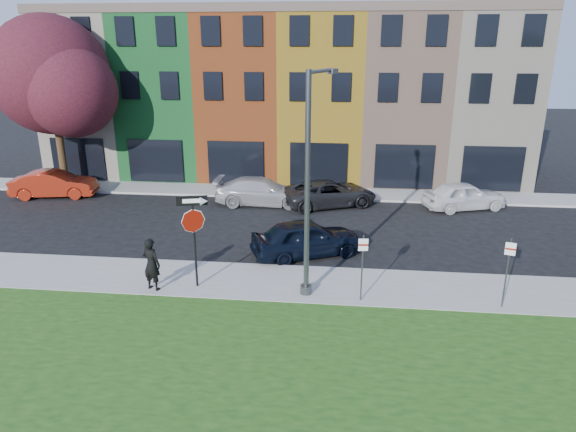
# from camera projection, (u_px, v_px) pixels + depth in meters

# --- Properties ---
(ground) EXTENTS (120.00, 120.00, 0.00)m
(ground) POSITION_uv_depth(u_px,v_px,m) (291.00, 329.00, 15.76)
(ground) COLOR black
(ground) RESTS_ON ground
(sidewalk_near) EXTENTS (40.00, 3.00, 0.12)m
(sidewalk_near) POSITION_uv_depth(u_px,v_px,m) (355.00, 287.00, 18.36)
(sidewalk_near) COLOR gray
(sidewalk_near) RESTS_ON ground
(sidewalk_far) EXTENTS (40.00, 2.40, 0.12)m
(sidewalk_far) POSITION_uv_depth(u_px,v_px,m) (266.00, 192.00, 30.18)
(sidewalk_far) COLOR gray
(sidewalk_far) RESTS_ON ground
(rowhouse_block) EXTENTS (30.00, 10.12, 10.00)m
(rowhouse_block) POSITION_uv_depth(u_px,v_px,m) (286.00, 96.00, 34.38)
(rowhouse_block) COLOR beige
(rowhouse_block) RESTS_ON ground
(stop_sign) EXTENTS (1.03, 0.28, 3.35)m
(stop_sign) POSITION_uv_depth(u_px,v_px,m) (193.00, 223.00, 17.53)
(stop_sign) COLOR black
(stop_sign) RESTS_ON sidewalk_near
(man) EXTENTS (0.97, 0.88, 1.90)m
(man) POSITION_uv_depth(u_px,v_px,m) (151.00, 264.00, 17.78)
(man) COLOR black
(man) RESTS_ON sidewalk_near
(sedan_near) EXTENTS (5.24, 5.89, 1.54)m
(sedan_near) POSITION_uv_depth(u_px,v_px,m) (306.00, 238.00, 20.98)
(sedan_near) COLOR black
(sedan_near) RESTS_ON ground
(parked_car_red) EXTENTS (3.32, 5.22, 1.52)m
(parked_car_red) POSITION_uv_depth(u_px,v_px,m) (54.00, 184.00, 29.11)
(parked_car_red) COLOR maroon
(parked_car_red) RESTS_ON ground
(parked_car_silver) EXTENTS (2.22, 5.11, 1.46)m
(parked_car_silver) POSITION_uv_depth(u_px,v_px,m) (262.00, 191.00, 27.76)
(parked_car_silver) COLOR #A5A5AA
(parked_car_silver) RESTS_ON ground
(parked_car_dark) EXTENTS (6.01, 6.75, 1.40)m
(parked_car_dark) POSITION_uv_depth(u_px,v_px,m) (330.00, 193.00, 27.54)
(parked_car_dark) COLOR black
(parked_car_dark) RESTS_ON ground
(parked_car_white) EXTENTS (4.33, 5.36, 1.47)m
(parked_car_white) POSITION_uv_depth(u_px,v_px,m) (464.00, 196.00, 26.97)
(parked_car_white) COLOR white
(parked_car_white) RESTS_ON ground
(street_lamp) EXTENTS (1.06, 2.50, 7.48)m
(street_lamp) POSITION_uv_depth(u_px,v_px,m) (310.00, 187.00, 16.74)
(street_lamp) COLOR #47494C
(street_lamp) RESTS_ON sidewalk_near
(parking_sign_a) EXTENTS (0.32, 0.10, 2.34)m
(parking_sign_a) POSITION_uv_depth(u_px,v_px,m) (362.00, 261.00, 16.82)
(parking_sign_a) COLOR #47494C
(parking_sign_a) RESTS_ON sidewalk_near
(parking_sign_b) EXTENTS (0.31, 0.12, 2.40)m
(parking_sign_b) POSITION_uv_depth(u_px,v_px,m) (508.00, 266.00, 16.36)
(parking_sign_b) COLOR #47494C
(parking_sign_b) RESTS_ON sidewalk_near
(tree_purple) EXTENTS (8.00, 7.00, 9.85)m
(tree_purple) POSITION_uv_depth(u_px,v_px,m) (54.00, 78.00, 29.14)
(tree_purple) COLOR #311E10
(tree_purple) RESTS_ON sidewalk_far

